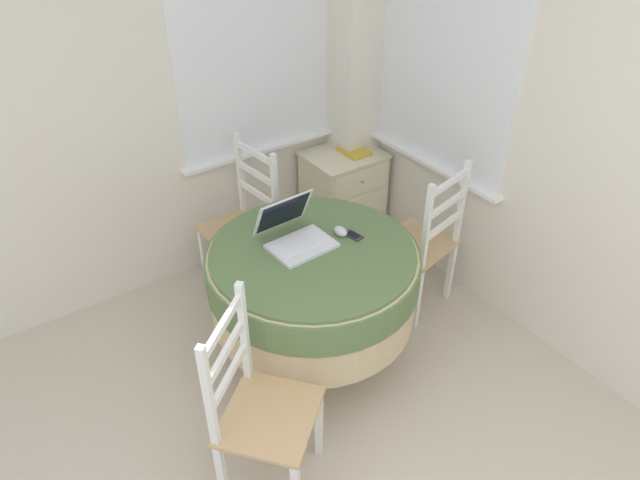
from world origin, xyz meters
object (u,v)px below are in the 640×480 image
Objects in this scene: round_dining_table at (313,279)px; dining_chair_near_right_window at (422,243)px; laptop at (295,234)px; dining_chair_camera_near at (259,410)px; cell_phone at (353,235)px; corner_cabinet at (343,195)px; book_on_cabinet at (354,151)px; dining_chair_near_back_window at (244,225)px; computer_mouse at (341,231)px.

round_dining_table is 1.12× the size of dining_chair_near_right_window.
laptop is 0.93m from dining_chair_camera_near.
dining_chair_camera_near reaches higher than cell_phone.
round_dining_table is at bearing -134.05° from corner_cabinet.
laptop is 0.35× the size of dining_chair_near_right_window.
book_on_cabinet is (1.02, 0.81, -0.13)m from laptop.
corner_cabinet is (0.66, 0.96, -0.43)m from cell_phone.
dining_chair_near_back_window is 1.00× the size of dining_chair_camera_near.
dining_chair_near_right_window is 1.00× the size of dining_chair_camera_near.
round_dining_table is 1.68× the size of corner_cabinet.
computer_mouse reaches higher than round_dining_table.
book_on_cabinet reaches higher than corner_cabinet.
book_on_cabinet is at bearing 43.18° from round_dining_table.
cell_phone is 0.52× the size of book_on_cabinet.
dining_chair_camera_near is at bearing -160.32° from dining_chair_near_right_window.
cell_phone reaches higher than round_dining_table.
dining_chair_near_back_window is 4.64× the size of book_on_cabinet.
corner_cabinet is 0.36m from book_on_cabinet.
computer_mouse is (0.24, -0.08, -0.03)m from laptop.
computer_mouse is at bearing 177.75° from dining_chair_near_right_window.
laptop reaches higher than book_on_cabinet.
cell_phone is 0.91m from dining_chair_near_back_window.
round_dining_table is 3.17× the size of laptop.
cell_phone is 1.25m from corner_cabinet.
dining_chair_camera_near is 4.64× the size of book_on_cabinet.
dining_chair_camera_near is at bearing -116.04° from dining_chair_near_back_window.
laptop is 0.78m from dining_chair_near_back_window.
dining_chair_near_back_window is 1.50× the size of corner_cabinet.
round_dining_table is 12.59× the size of computer_mouse.
cell_phone reaches higher than corner_cabinet.
computer_mouse is 1.19m from book_on_cabinet.
round_dining_table is 1.34m from corner_cabinet.
dining_chair_near_back_window is 1.47m from dining_chair_camera_near.
computer_mouse is 0.09× the size of dining_chair_camera_near.
computer_mouse is 0.86m from dining_chair_near_back_window.
book_on_cabinet is (0.98, 0.92, 0.11)m from round_dining_table.
corner_cabinet is at bearing 52.05° from computer_mouse.
laptop is at bearing -138.81° from corner_cabinet.
book_on_cabinet is (0.73, 0.94, -0.09)m from cell_phone.
laptop is 3.15× the size of cell_phone.
round_dining_table is 0.27m from laptop.
dining_chair_camera_near is (-0.88, -0.49, -0.30)m from cell_phone.
dining_chair_near_back_window is 1.00× the size of dining_chair_near_right_window.
book_on_cabinet is (0.07, -0.02, 0.35)m from corner_cabinet.
dining_chair_camera_near reaches higher than computer_mouse.
dining_chair_near_back_window and dining_chair_near_right_window have the same top height.
laptop is at bearing -141.57° from book_on_cabinet.
round_dining_table reaches higher than corner_cabinet.
dining_chair_near_right_window reaches higher than round_dining_table.
cell_phone is at bearing 29.19° from dining_chair_camera_near.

